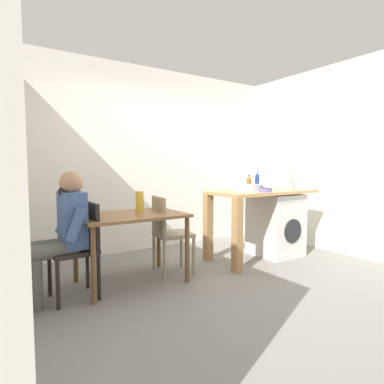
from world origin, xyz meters
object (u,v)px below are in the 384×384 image
at_px(dining_table, 131,223).
at_px(bottle_squat_brown, 257,181).
at_px(seated_person, 63,229).
at_px(utensil_crock, 291,184).
at_px(chair_opposite, 167,230).
at_px(chair_person_seat, 81,244).
at_px(mixing_bowl, 265,190).
at_px(vase, 140,202).
at_px(washing_machine, 276,224).
at_px(bottle_tall_green, 249,183).

relative_size(dining_table, bottle_squat_brown, 4.08).
relative_size(seated_person, utensil_crock, 4.01).
bearing_deg(chair_opposite, dining_table, -74.68).
relative_size(chair_person_seat, utensil_crock, 3.00).
bearing_deg(mixing_bowl, chair_person_seat, 175.53).
relative_size(dining_table, vase, 4.76).
xyz_separation_m(mixing_bowl, utensil_crock, (0.80, 0.25, 0.04)).
bearing_deg(mixing_bowl, seated_person, 175.88).
relative_size(chair_person_seat, chair_opposite, 1.00).
height_order(washing_machine, mixing_bowl, mixing_bowl).
xyz_separation_m(chair_person_seat, bottle_squat_brown, (2.49, 0.20, 0.53)).
height_order(chair_opposite, mixing_bowl, mixing_bowl).
bearing_deg(bottle_squat_brown, utensil_crock, -13.26).
bearing_deg(washing_machine, dining_table, 177.92).
height_order(seated_person, mixing_bowl, seated_person).
distance_m(washing_machine, utensil_crock, 0.67).
bearing_deg(washing_machine, mixing_bowl, -155.27).
bearing_deg(bottle_tall_green, mixing_bowl, -107.31).
distance_m(seated_person, washing_machine, 2.85).
xyz_separation_m(chair_opposite, washing_machine, (1.66, -0.14, -0.08)).
bearing_deg(chair_opposite, bottle_squat_brown, 99.86).
height_order(washing_machine, utensil_crock, utensil_crock).
height_order(chair_person_seat, chair_opposite, same).
bearing_deg(chair_opposite, washing_machine, 93.33).
bearing_deg(utensil_crock, chair_person_seat, -178.61).
bearing_deg(chair_person_seat, mixing_bowl, -95.29).
bearing_deg(bottle_tall_green, bottle_squat_brown, -27.11).
height_order(mixing_bowl, vase, same).
xyz_separation_m(chair_person_seat, seated_person, (-0.16, -0.00, 0.16)).
height_order(dining_table, vase, vase).
distance_m(seated_person, utensil_crock, 3.23).
height_order(seated_person, bottle_tall_green, seated_person).
distance_m(bottle_squat_brown, mixing_bowl, 0.46).
xyz_separation_m(washing_machine, utensil_crock, (0.37, 0.05, 0.56)).
bearing_deg(utensil_crock, washing_machine, -171.90).
xyz_separation_m(chair_person_seat, mixing_bowl, (2.25, -0.18, 0.44)).
relative_size(mixing_bowl, utensil_crock, 0.62).
height_order(dining_table, bottle_tall_green, bottle_tall_green).
bearing_deg(vase, bottle_squat_brown, 0.19).
relative_size(chair_opposite, bottle_tall_green, 4.38).
relative_size(chair_opposite, vase, 3.90).
relative_size(bottle_squat_brown, mixing_bowl, 1.44).
bearing_deg(utensil_crock, mixing_bowl, -162.58).
distance_m(chair_person_seat, seated_person, 0.23).
bearing_deg(washing_machine, utensil_crock, 8.10).
relative_size(chair_opposite, seated_person, 0.75).
relative_size(dining_table, washing_machine, 1.28).
bearing_deg(chair_opposite, bottle_tall_green, 102.23).
distance_m(washing_machine, bottle_squat_brown, 0.67).
xyz_separation_m(washing_machine, bottle_squat_brown, (-0.19, 0.18, 0.61)).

